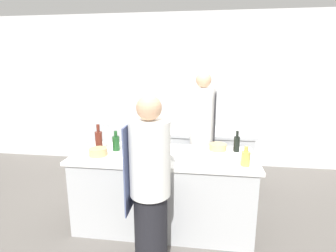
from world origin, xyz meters
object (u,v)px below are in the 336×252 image
chef_at_stove (202,138)px  stockpot (158,125)px  bottle_vinegar (116,143)px  bottle_wine (246,158)px  bowl_prep_small (218,147)px  oven_range (114,143)px  bottle_olive_oil (237,143)px  chef_at_prep_near (150,187)px  bowl_mixing_large (183,156)px  bottle_cooking_oil (99,140)px  bowl_ceramic_blue (98,152)px

chef_at_stove → stockpot: (-0.69, 0.45, 0.07)m
bottle_vinegar → bottle_wine: bottle_vinegar is taller
chef_at_stove → bowl_prep_small: size_ratio=8.76×
oven_range → stockpot: bearing=-33.4°
bottle_olive_oil → bottle_wine: size_ratio=1.23×
chef_at_prep_near → chef_at_stove: chef_at_stove is taller
chef_at_stove → stockpot: size_ratio=6.20×
bottle_vinegar → bowl_mixing_large: bearing=-11.4°
bottle_olive_oil → bottle_cooking_oil: bearing=-173.5°
bottle_cooking_oil → bowl_mixing_large: 1.02m
bottle_wine → bowl_ceramic_blue: 1.59m
bottle_wine → stockpot: (-1.13, 1.33, 0.01)m
bottle_vinegar → bowl_mixing_large: size_ratio=0.86×
oven_range → bottle_wine: bottle_wine is taller
chef_at_prep_near → stockpot: bearing=6.5°
oven_range → bottle_wine: bearing=-43.3°
chef_at_stove → bottle_wine: chef_at_stove is taller
stockpot → bottle_cooking_oil: bearing=-115.8°
bottle_wine → bowl_ceramic_blue: bearing=176.8°
oven_range → bottle_olive_oil: bearing=-36.4°
bottle_wine → bowl_mixing_large: 0.66m
bowl_ceramic_blue → oven_range: bearing=104.8°
chef_at_stove → bottle_wine: (0.44, -0.88, 0.05)m
bottle_vinegar → bottle_cooking_oil: size_ratio=0.75×
bottle_olive_oil → stockpot: size_ratio=0.86×
bowl_ceramic_blue → chef_at_prep_near: bearing=-38.4°
bottle_cooking_oil → bowl_prep_small: size_ratio=1.55×
chef_at_prep_near → bottle_vinegar: chef_at_prep_near is taller
stockpot → bottle_olive_oil: bearing=-38.9°
bottle_cooking_oil → bowl_ceramic_blue: bottle_cooking_oil is taller
bottle_olive_oil → chef_at_stove: bearing=133.1°
bowl_mixing_large → bowl_prep_small: size_ratio=1.36×
chef_at_prep_near → bowl_prep_small: size_ratio=8.00×
bowl_mixing_large → stockpot: size_ratio=0.96×
oven_range → chef_at_stove: size_ratio=0.50×
chef_at_prep_near → bowl_ceramic_blue: 0.91m
chef_at_stove → bottle_olive_oil: bearing=45.3°
bowl_mixing_large → bowl_prep_small: bowl_prep_small is taller
chef_at_prep_near → bowl_prep_small: 1.14m
bottle_olive_oil → bottle_vinegar: bearing=-173.7°
chef_at_prep_near → stockpot: (-0.25, 1.81, 0.16)m
bottle_vinegar → oven_range: bearing=110.9°
bottle_vinegar → bowl_ceramic_blue: bottle_vinegar is taller
bottle_olive_oil → stockpot: 1.41m
chef_at_stove → bowl_ceramic_blue: bearing=-53.1°
bowl_ceramic_blue → stockpot: size_ratio=0.68×
chef_at_prep_near → bottle_olive_oil: (0.85, 0.92, 0.16)m
chef_at_stove → bowl_prep_small: 0.45m
bowl_mixing_large → bottle_wine: bearing=-11.6°
bottle_wine → bowl_mixing_large: (-0.64, 0.13, -0.05)m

